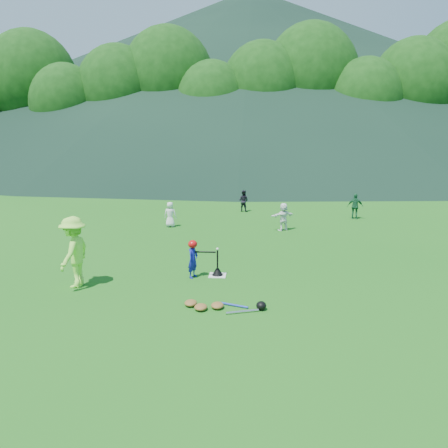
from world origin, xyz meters
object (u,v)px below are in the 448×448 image
equipment_pile (217,305)px  fielder_d (283,217)px  adult_coach (74,252)px  fielder_a (170,214)px  batter_child (193,259)px  fielder_c (355,206)px  fielder_b (243,201)px  home_plate (218,275)px  batting_tee (218,271)px

equipment_pile → fielder_d: bearing=76.6°
adult_coach → fielder_a: adult_coach is taller
batter_child → fielder_c: fielder_c is taller
fielder_c → fielder_d: size_ratio=1.04×
fielder_b → fielder_c: 5.27m
fielder_b → fielder_c: fielder_c is taller
adult_coach → batter_child: bearing=111.7°
fielder_d → equipment_pile: size_ratio=0.61×
fielder_c → fielder_d: 4.26m
fielder_a → equipment_pile: size_ratio=0.57×
home_plate → fielder_b: fielder_b is taller
fielder_d → adult_coach: bearing=20.4°
adult_coach → batting_tee: bearing=111.3°
home_plate → fielder_d: 6.19m
fielder_b → batting_tee: (-0.43, -10.00, -0.40)m
home_plate → fielder_d: size_ratio=0.41×
fielder_b → batting_tee: 10.01m
fielder_b → equipment_pile: size_ratio=0.58×
adult_coach → fielder_a: size_ratio=1.72×
batter_child → adult_coach: size_ratio=0.56×
fielder_a → fielder_d: bearing=-179.8°
home_plate → fielder_c: 10.05m
batting_tee → equipment_pile: bearing=-85.2°
batter_child → adult_coach: (-2.81, -0.89, 0.39)m
batter_child → fielder_b: bearing=16.1°
home_plate → fielder_a: 6.63m
fielder_b → home_plate: bearing=109.3°
fielder_a → fielder_b: 4.81m
fielder_a → batting_tee: 6.63m
batter_child → batting_tee: bearing=-52.3°
batter_child → fielder_d: fielder_d is taller
equipment_pile → batting_tee: bearing=94.8°
fielder_c → equipment_pile: fielder_c is taller
adult_coach → fielder_c: 13.02m
fielder_c → fielder_d: (-3.35, -2.63, -0.02)m
fielder_b → fielder_a: bearing=75.0°
batting_tee → fielder_a: bearing=111.8°
fielder_b → equipment_pile: (-0.25, -12.23, -0.46)m
adult_coach → fielder_c: size_ratio=1.55×
batter_child → adult_coach: bearing=129.7°
home_plate → batting_tee: 0.12m
equipment_pile → fielder_c: bearing=63.7°
batting_tee → fielder_c: bearing=57.1°
adult_coach → fielder_b: 11.73m
home_plate → fielder_a: size_ratio=0.44×
fielder_a → batting_tee: size_ratio=1.51×
fielder_a → equipment_pile: 8.80m
adult_coach → fielder_c: bearing=140.9°
adult_coach → fielder_b: bearing=164.7°
adult_coach → batting_tee: size_ratio=2.60×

